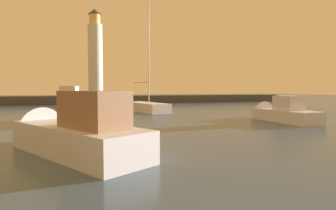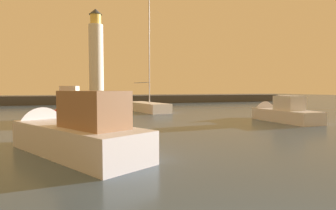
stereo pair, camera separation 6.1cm
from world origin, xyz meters
name	(u,v)px [view 1 (the left image)]	position (x,y,z in m)	size (l,w,h in m)	color
ground_plane	(109,117)	(0.00, 25.83, 0.00)	(220.00, 220.00, 0.00)	#384C60
breakwater	(90,100)	(0.00, 51.66, 0.73)	(78.71, 6.17, 1.45)	#423F3D
lighthouse	(95,55)	(1.01, 51.66, 8.92)	(2.60, 2.60, 15.78)	silver
motorboat_0	(64,132)	(-3.78, 11.18, 0.82)	(6.21, 8.83, 3.05)	silver
motorboat_1	(275,113)	(13.02, 17.89, 0.66)	(2.16, 7.46, 2.61)	silver
motorboat_2	(68,111)	(-3.70, 22.11, 0.94)	(2.60, 6.67, 3.12)	#B21E1E
sailboat_moored	(146,106)	(5.00, 30.69, 0.60)	(3.72, 8.69, 14.38)	white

